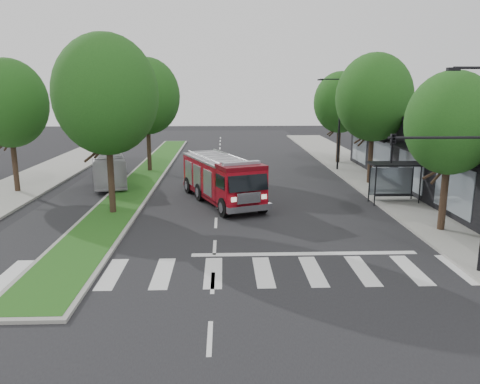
% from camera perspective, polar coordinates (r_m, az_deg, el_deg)
% --- Properties ---
extents(ground, '(140.00, 140.00, 0.00)m').
position_cam_1_polar(ground, '(21.73, -3.11, -6.77)').
color(ground, black).
rests_on(ground, ground).
extents(sidewalk_right, '(5.00, 80.00, 0.15)m').
position_cam_1_polar(sidewalk_right, '(33.56, 19.07, -0.36)').
color(sidewalk_right, gray).
rests_on(sidewalk_right, ground).
extents(median, '(3.00, 50.00, 0.15)m').
position_cam_1_polar(median, '(39.68, -11.35, 2.02)').
color(median, gray).
rests_on(median, ground).
extents(storefront_row, '(8.00, 30.00, 5.00)m').
position_cam_1_polar(storefront_row, '(35.02, 26.26, 3.59)').
color(storefront_row, black).
rests_on(storefront_row, ground).
extents(bus_shelter, '(3.20, 1.60, 2.61)m').
position_cam_1_polar(bus_shelter, '(31.03, 18.30, 2.39)').
color(bus_shelter, black).
rests_on(bus_shelter, ground).
extents(tree_right_near, '(4.40, 4.40, 8.05)m').
position_cam_1_polar(tree_right_near, '(25.12, 24.31, 7.63)').
color(tree_right_near, black).
rests_on(tree_right_near, ground).
extents(tree_right_mid, '(5.60, 5.60, 9.72)m').
position_cam_1_polar(tree_right_mid, '(36.23, 16.04, 11.00)').
color(tree_right_mid, black).
rests_on(tree_right_mid, ground).
extents(tree_right_far, '(5.00, 5.00, 8.73)m').
position_cam_1_polar(tree_right_far, '(45.87, 12.13, 10.63)').
color(tree_right_far, black).
rests_on(tree_right_far, ground).
extents(tree_median_near, '(5.80, 5.80, 10.16)m').
position_cam_1_polar(tree_median_near, '(27.27, -16.02, 11.31)').
color(tree_median_near, black).
rests_on(tree_median_near, ground).
extents(tree_median_far, '(5.60, 5.60, 9.72)m').
position_cam_1_polar(tree_median_far, '(41.01, -11.30, 11.38)').
color(tree_median_far, black).
rests_on(tree_median_far, ground).
extents(tree_left_mid, '(5.20, 5.20, 9.16)m').
position_cam_1_polar(tree_left_mid, '(35.58, -26.39, 9.65)').
color(tree_left_mid, black).
rests_on(tree_left_mid, ground).
extents(streetlight_right_near, '(4.08, 0.22, 8.00)m').
position_cam_1_polar(streetlight_right_near, '(19.48, 26.13, 3.83)').
color(streetlight_right_near, black).
rests_on(streetlight_right_near, ground).
extents(streetlight_right_far, '(2.11, 0.20, 8.00)m').
position_cam_1_polar(streetlight_right_far, '(41.78, 11.82, 8.61)').
color(streetlight_right_far, black).
rests_on(streetlight_right_far, ground).
extents(fire_engine, '(5.64, 9.22, 3.08)m').
position_cam_1_polar(fire_engine, '(29.84, -2.23, 1.53)').
color(fire_engine, '#56040B').
rests_on(fire_engine, ground).
extents(city_bus, '(4.61, 9.62, 2.61)m').
position_cam_1_polar(city_bus, '(37.50, -15.83, 3.08)').
color(city_bus, '#BCBCC0').
rests_on(city_bus, ground).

